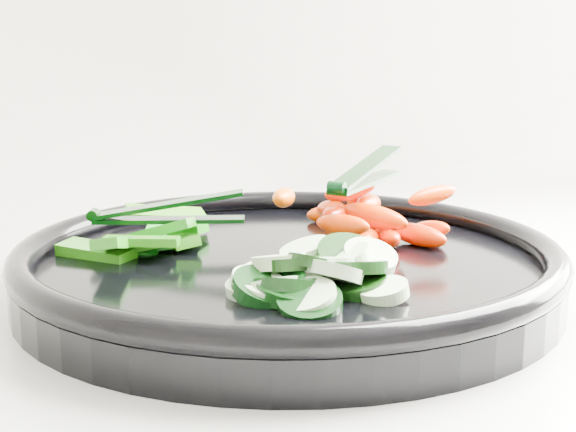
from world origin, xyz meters
TOP-DOWN VIEW (x-y plane):
  - veggie_tray at (0.09, 1.68)m, footprint 0.39×0.39m
  - cucumber_pile at (0.06, 1.62)m, footprint 0.12×0.12m
  - carrot_pile at (0.17, 1.69)m, footprint 0.14×0.15m
  - pepper_pile at (0.03, 1.77)m, footprint 0.13×0.10m
  - tong_carrot at (0.17, 1.69)m, footprint 0.11×0.06m
  - tong_pepper at (0.05, 1.77)m, footprint 0.10×0.08m

SIDE VIEW (x-z plane):
  - veggie_tray at x=0.09m, z-range 0.93..0.97m
  - pepper_pile at x=0.03m, z-range 0.95..0.98m
  - cucumber_pile at x=0.06m, z-range 0.94..0.98m
  - carrot_pile at x=0.17m, z-range 0.95..1.00m
  - tong_pepper at x=0.05m, z-range 0.97..0.99m
  - tong_carrot at x=0.17m, z-range 0.99..1.02m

